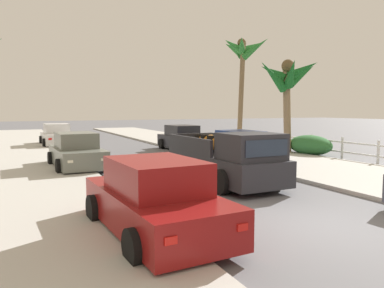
{
  "coord_description": "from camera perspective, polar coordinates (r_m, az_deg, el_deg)",
  "views": [
    {
      "loc": [
        -5.8,
        -6.09,
        2.52
      ],
      "look_at": [
        0.23,
        6.59,
        1.2
      ],
      "focal_mm": 34.58,
      "sensor_mm": 36.0,
      "label": 1
    }
  ],
  "objects": [
    {
      "name": "ground_plane",
      "position": [
        8.78,
        17.74,
        -11.57
      ],
      "size": [
        160.0,
        160.0,
        0.0
      ],
      "primitive_type": "plane",
      "color": "slate"
    },
    {
      "name": "sidewalk_left",
      "position": [
        18.26,
        -25.04,
        -2.88
      ],
      "size": [
        5.32,
        60.0,
        0.12
      ],
      "primitive_type": "cube",
      "color": "beige",
      "rests_on": "ground"
    },
    {
      "name": "sidewalk_right",
      "position": [
        21.6,
        7.05,
        -1.21
      ],
      "size": [
        5.32,
        60.0,
        0.12
      ],
      "primitive_type": "cube",
      "color": "beige",
      "rests_on": "ground"
    },
    {
      "name": "curb_left",
      "position": [
        18.31,
        -21.08,
        -2.75
      ],
      "size": [
        0.16,
        60.0,
        0.1
      ],
      "primitive_type": "cube",
      "color": "silver",
      "rests_on": "ground"
    },
    {
      "name": "curb_right",
      "position": [
        20.95,
        4.14,
        -1.42
      ],
      "size": [
        0.16,
        60.0,
        0.1
      ],
      "primitive_type": "cube",
      "color": "silver",
      "rests_on": "ground"
    },
    {
      "name": "pickup_truck",
      "position": [
        12.6,
        5.26,
        -2.43
      ],
      "size": [
        2.27,
        5.24,
        1.8
      ],
      "color": "#28282D",
      "rests_on": "ground"
    },
    {
      "name": "car_left_near",
      "position": [
        7.52,
        -5.76,
        -8.55
      ],
      "size": [
        2.2,
        4.33,
        1.54
      ],
      "color": "maroon",
      "rests_on": "ground"
    },
    {
      "name": "car_right_near",
      "position": [
        17.33,
        7.29,
        -0.66
      ],
      "size": [
        2.03,
        4.26,
        1.54
      ],
      "color": "navy",
      "rests_on": "ground"
    },
    {
      "name": "car_left_mid",
      "position": [
        22.97,
        -1.49,
        0.85
      ],
      "size": [
        2.05,
        4.27,
        1.54
      ],
      "color": "black",
      "rests_on": "ground"
    },
    {
      "name": "car_right_mid",
      "position": [
        16.46,
        -17.37,
        -1.18
      ],
      "size": [
        2.14,
        4.31,
        1.54
      ],
      "color": "slate",
      "rests_on": "ground"
    },
    {
      "name": "car_right_far",
      "position": [
        27.2,
        -20.16,
        1.23
      ],
      "size": [
        2.1,
        4.29,
        1.54
      ],
      "color": "silver",
      "rests_on": "ground"
    },
    {
      "name": "palm_tree_left_fore",
      "position": [
        21.51,
        14.52,
        9.68
      ],
      "size": [
        4.11,
        3.68,
        5.29
      ],
      "color": "#846B4C",
      "rests_on": "ground"
    },
    {
      "name": "palm_tree_left_mid",
      "position": [
        26.43,
        7.89,
        13.24
      ],
      "size": [
        3.15,
        3.49,
        7.44
      ],
      "color": "brown",
      "rests_on": "ground"
    },
    {
      "name": "picket_fence",
      "position": [
        19.06,
        26.95,
        -1.03
      ],
      "size": [
        0.06,
        15.11,
        1.1
      ],
      "color": "white",
      "rests_on": "ground"
    },
    {
      "name": "hedge_bush",
      "position": [
        21.46,
        17.75,
        -0.16
      ],
      "size": [
        1.8,
        2.8,
        1.1
      ],
      "primitive_type": "ellipsoid",
      "color": "#2D6B33",
      "rests_on": "ground"
    }
  ]
}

